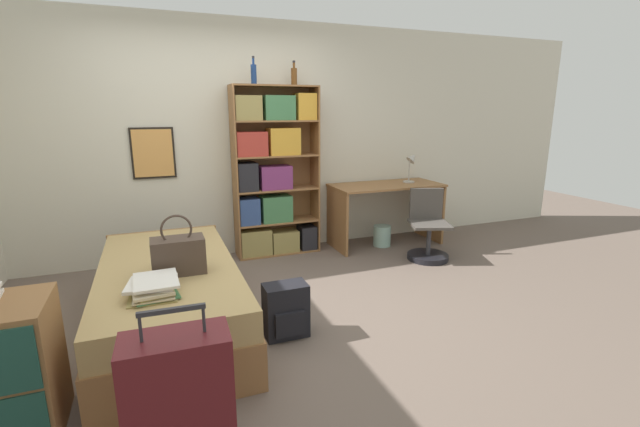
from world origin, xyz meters
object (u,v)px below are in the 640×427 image
object	(u,v)px
waste_bin	(382,236)
bottle_green	(254,74)
handbag	(178,255)
desk_lamp	(412,162)
bed	(170,296)
book_stack_on_bed	(153,287)
bottle_brown	(294,76)
backpack	(286,311)
bookcase	(272,175)
desk_chair	(428,237)
suitcase	(180,410)
desk	(386,202)

from	to	relation	value
waste_bin	bottle_green	bearing A→B (deg)	172.82
handbag	desk_lamp	xyz separation A→B (m)	(2.88, 1.51, 0.35)
bed	book_stack_on_bed	distance (m)	0.64
bottle_brown	backpack	xyz separation A→B (m)	(-0.70, -1.88, -1.80)
book_stack_on_bed	bottle_green	bearing A→B (deg)	59.87
bookcase	backpack	size ratio (longest dim) A/B	4.71
desk_lamp	backpack	bearing A→B (deg)	-141.48
waste_bin	desk_chair	bearing A→B (deg)	-66.88
bottle_green	bookcase	bearing A→B (deg)	9.44
bed	bottle_brown	world-z (taller)	bottle_brown
desk_chair	backpack	world-z (taller)	desk_chair
bottle_green	desk_chair	world-z (taller)	bottle_green
bookcase	bottle_green	bearing A→B (deg)	-170.56
desk_chair	bookcase	bearing A→B (deg)	152.95
bed	bookcase	xyz separation A→B (m)	(1.20, 1.43, 0.66)
bottle_brown	waste_bin	world-z (taller)	bottle_brown
bottle_green	bottle_brown	distance (m)	0.46
suitcase	desk	bearing A→B (deg)	46.59
bottle_brown	waste_bin	distance (m)	2.15
bed	suitcase	distance (m)	1.50
book_stack_on_bed	bottle_brown	size ratio (longest dim) A/B	1.48
book_stack_on_bed	bed	bearing A→B (deg)	79.67
handbag	desk	size ratio (longest dim) A/B	0.31
bookcase	bottle_brown	distance (m)	1.12
bed	desk_chair	xyz separation A→B (m)	(2.77, 0.62, -0.01)
suitcase	bottle_brown	distance (m)	3.68
bottle_green	backpack	size ratio (longest dim) A/B	0.70
backpack	bottle_brown	bearing A→B (deg)	69.53
bookcase	desk_chair	xyz separation A→B (m)	(1.57, -0.80, -0.68)
bed	book_stack_on_bed	bearing A→B (deg)	-100.33
desk_lamp	desk_chair	xyz separation A→B (m)	(-0.18, -0.66, -0.76)
desk	desk_lamp	distance (m)	0.59
suitcase	desk	world-z (taller)	suitcase
desk_lamp	waste_bin	world-z (taller)	desk_lamp
bottle_brown	backpack	size ratio (longest dim) A/B	0.64
desk_chair	waste_bin	bearing A→B (deg)	113.12
book_stack_on_bed	suitcase	world-z (taller)	suitcase
bed	waste_bin	xyz separation A→B (m)	(2.52, 1.21, -0.13)
bottle_green	backpack	xyz separation A→B (m)	(-0.24, -1.84, -1.81)
backpack	desk_lamp	bearing A→B (deg)	38.52
bottle_brown	waste_bin	xyz separation A→B (m)	(1.04, -0.23, -1.87)
desk_chair	desk_lamp	bearing A→B (deg)	74.85
suitcase	bottle_brown	world-z (taller)	bottle_brown
bookcase	desk_chair	size ratio (longest dim) A/B	2.44
desk	backpack	bearing A→B (deg)	-136.65
handbag	book_stack_on_bed	bearing A→B (deg)	-118.42
book_stack_on_bed	suitcase	bearing A→B (deg)	-84.96
bed	desk	world-z (taller)	desk
desk_lamp	desk_chair	distance (m)	1.03
desk	waste_bin	bearing A→B (deg)	-139.67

